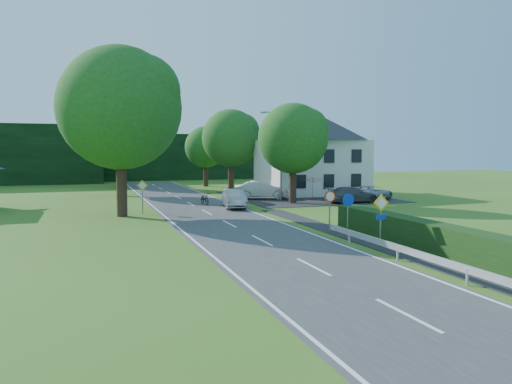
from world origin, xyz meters
name	(u,v)px	position (x,y,z in m)	size (l,w,h in m)	color
ground	(407,316)	(0.00, 0.00, 0.00)	(160.00, 160.00, 0.00)	#3A5D1A
road	(221,220)	(0.00, 20.00, 0.02)	(7.00, 80.00, 0.04)	#38383B
footpath	(493,282)	(4.95, 2.00, 0.02)	(1.50, 44.00, 0.04)	black
parking_pad	(305,197)	(12.00, 33.00, 0.02)	(14.00, 16.00, 0.04)	black
line_edge_left	(171,222)	(-3.25, 20.00, 0.04)	(0.12, 80.00, 0.01)	white
line_edge_right	(268,217)	(3.25, 20.00, 0.04)	(0.12, 80.00, 0.01)	white
line_centre	(221,219)	(0.00, 20.00, 0.04)	(0.12, 80.00, 0.01)	white
tree_main	(120,132)	(-6.00, 24.00, 5.82)	(9.40, 9.40, 11.64)	#1B4E17
tree_left_far	(120,153)	(-5.00, 40.00, 4.29)	(7.00, 7.00, 8.58)	#1B4E17
tree_right_far	(231,150)	(7.00, 42.00, 4.54)	(7.40, 7.40, 9.09)	#1B4E17
tree_left_back	(118,154)	(-4.50, 52.00, 4.04)	(6.60, 6.60, 8.07)	#1B4E17
tree_right_back	(206,156)	(6.00, 50.00, 3.78)	(6.20, 6.20, 7.56)	#1B4E17
tree_right_mid	(293,153)	(8.50, 28.00, 4.29)	(7.00, 7.00, 8.58)	#1B4E17
treeline_right	(195,157)	(8.00, 66.00, 3.50)	(30.00, 5.00, 7.00)	black
house_white	(311,152)	(14.00, 36.00, 4.41)	(10.60, 8.40, 8.60)	silver
streetlight	(280,151)	(8.06, 30.00, 4.46)	(2.03, 0.18, 8.00)	slate
sign_priority_right	(381,212)	(4.30, 7.98, 1.80)	(0.78, 0.09, 2.59)	slate
sign_roundabout	(348,207)	(4.30, 10.98, 1.67)	(0.64, 0.08, 2.37)	slate
sign_speed_limit	(330,202)	(4.30, 12.97, 1.77)	(0.64, 0.11, 2.37)	slate
sign_priority_left	(142,190)	(-4.50, 24.98, 1.72)	(0.78, 0.09, 2.44)	slate
moving_car	(234,199)	(2.70, 26.11, 0.77)	(1.54, 4.43, 1.46)	#A5A5AA
motorcycle	(205,198)	(1.05, 29.22, 0.55)	(0.68, 1.95, 1.02)	black
parked_car_silver_a	(262,190)	(7.17, 32.19, 0.88)	(1.77, 5.08, 1.67)	#B8B7BC
parked_car_grey	(352,195)	(13.39, 26.50, 0.73)	(1.94, 4.76, 1.38)	#47474C
parked_car_silver_b	(372,193)	(16.34, 28.00, 0.68)	(2.13, 4.63, 1.29)	#ADAEB5
parasol	(313,189)	(11.16, 29.50, 1.09)	(2.29, 2.33, 2.10)	#AA360D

